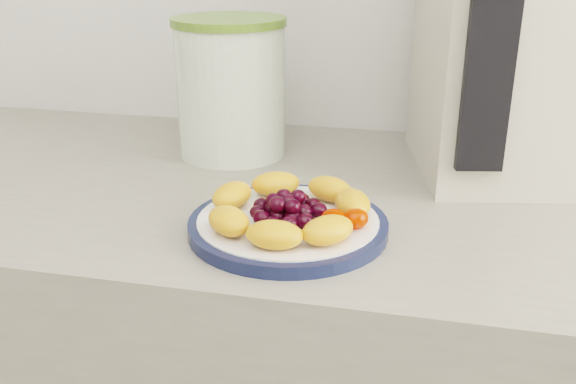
# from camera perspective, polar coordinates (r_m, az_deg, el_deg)

# --- Properties ---
(plate_rim) EXTENTS (0.23, 0.23, 0.01)m
(plate_rim) POSITION_cam_1_polar(r_m,az_deg,el_deg) (0.75, 0.00, -3.03)
(plate_rim) COLOR #141D3D
(plate_rim) RESTS_ON counter
(plate_face) EXTENTS (0.21, 0.21, 0.02)m
(plate_face) POSITION_cam_1_polar(r_m,az_deg,el_deg) (0.75, 0.00, -2.96)
(plate_face) COLOR white
(plate_face) RESTS_ON counter
(canister) EXTENTS (0.20, 0.20, 0.20)m
(canister) POSITION_cam_1_polar(r_m,az_deg,el_deg) (1.00, -5.09, 8.86)
(canister) COLOR #3A6818
(canister) RESTS_ON counter
(canister_lid) EXTENTS (0.21, 0.21, 0.01)m
(canister_lid) POSITION_cam_1_polar(r_m,az_deg,el_deg) (0.98, -5.30, 14.86)
(canister_lid) COLOR #587B2D
(canister_lid) RESTS_ON canister
(appliance_body) EXTENTS (0.24, 0.30, 0.34)m
(appliance_body) POSITION_cam_1_polar(r_m,az_deg,el_deg) (0.96, 18.05, 11.55)
(appliance_body) COLOR #BDB6A3
(appliance_body) RESTS_ON counter
(appliance_panel) EXTENTS (0.06, 0.03, 0.25)m
(appliance_panel) POSITION_cam_1_polar(r_m,az_deg,el_deg) (0.81, 17.40, 10.30)
(appliance_panel) COLOR black
(appliance_panel) RESTS_ON appliance_body
(fruit_plate) EXTENTS (0.20, 0.20, 0.03)m
(fruit_plate) POSITION_cam_1_polar(r_m,az_deg,el_deg) (0.74, 0.28, -1.42)
(fruit_plate) COLOR orange
(fruit_plate) RESTS_ON plate_face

